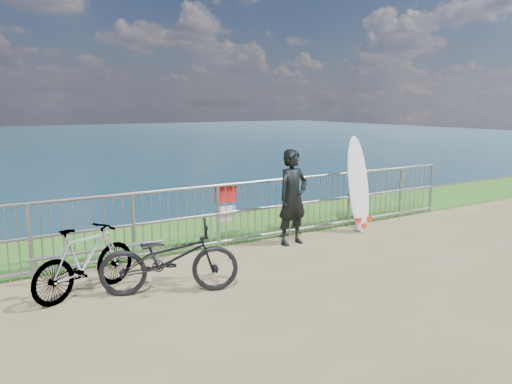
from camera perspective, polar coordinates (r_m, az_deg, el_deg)
grass_strip at (r=9.96m, az=-4.65°, el=-4.33°), size 120.00×120.00×0.00m
railing at (r=8.90m, az=-1.40°, el=-2.28°), size 10.06×0.10×1.13m
surfer at (r=8.84m, az=4.22°, el=-0.61°), size 0.66×0.46×1.70m
surfboard at (r=9.94m, az=11.64°, el=0.49°), size 0.51×0.45×1.88m
bicycle_near at (r=6.72m, az=-9.88°, el=-7.47°), size 1.92×1.27×0.95m
bicycle_far at (r=6.94m, az=-18.95°, el=-7.40°), size 1.60×1.01×0.93m
bike_rack at (r=7.68m, az=-17.42°, el=-6.65°), size 1.95×0.05×0.40m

